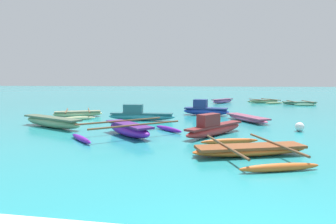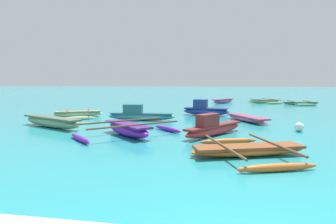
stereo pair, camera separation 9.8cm
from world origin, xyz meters
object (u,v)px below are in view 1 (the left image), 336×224
Objects in this scene: moored_boat_4 at (78,114)px; moored_boat_8 at (264,101)px; moored_boat_7 at (140,115)px; moored_boat_10 at (214,128)px; moored_boat_2 at (205,110)px; moored_boat_6 at (222,101)px; moored_boat_0 at (250,150)px; moored_boat_9 at (247,118)px; mooring_buoy_0 at (300,127)px; moored_boat_1 at (52,122)px; moored_boat_3 at (129,129)px; moored_boat_5 at (299,103)px.

moored_boat_8 is (12.75, 13.96, -0.02)m from moored_boat_4.
moored_boat_10 is (4.09, -3.93, 0.00)m from moored_boat_7.
moored_boat_2 is 12.80m from moored_boat_8.
moored_boat_4 reaches higher than moored_boat_6.
moored_boat_0 is at bearing -128.94° from moored_boat_8.
moored_boat_4 reaches higher than moored_boat_9.
moored_boat_4 is 0.99× the size of moored_boat_8.
moored_boat_0 is 12.21m from moored_boat_4.
mooring_buoy_0 is at bearing -135.48° from moored_boat_6.
moored_boat_1 is 1.19× the size of moored_boat_10.
moored_boat_1 is at bearing -105.91° from moored_boat_4.
moored_boat_0 is 3.25m from moored_boat_10.
moored_boat_7 is (-0.78, 4.57, 0.05)m from moored_boat_3.
moored_boat_1 is 1.09× the size of moored_boat_4.
moored_boat_10 reaches higher than moored_boat_5.
moored_boat_4 is 1.22× the size of moored_boat_6.
moored_boat_3 is at bearing -74.23° from moored_boat_4.
moored_boat_3 is 1.24× the size of moored_boat_9.
moored_boat_2 is 0.82× the size of moored_boat_4.
moored_boat_0 is 1.15× the size of moored_boat_9.
moored_boat_8 is (12.04, 18.00, -0.10)m from moored_boat_1.
moored_boat_3 is at bearing -125.32° from moored_boat_5.
moored_boat_6 is 16.65m from mooring_buoy_0.
mooring_buoy_0 is (-3.82, -15.62, 0.04)m from moored_boat_5.
moored_boat_9 is 8.49× the size of mooring_buoy_0.
mooring_buoy_0 is at bearing -108.05° from moored_boat_5.
moored_boat_7 is 1.02× the size of moored_boat_8.
moored_boat_1 is 9.90m from moored_boat_9.
moored_boat_7 reaches higher than moored_boat_3.
moored_boat_10 reaches higher than moored_boat_6.
moored_boat_7 is (4.11, -0.92, 0.12)m from moored_boat_4.
moored_boat_2 reaches higher than moored_boat_4.
moored_boat_2 is at bearing 116.82° from moored_boat_3.
moored_boat_0 is at bearing -66.23° from moored_boat_4.
moored_boat_5 is (10.74, 17.86, -0.10)m from moored_boat_3.
moored_boat_3 reaches higher than moored_boat_0.
moored_boat_6 is (1.17, 10.81, -0.12)m from moored_boat_2.
moored_boat_3 reaches higher than moored_boat_4.
moored_boat_1 reaches higher than moored_boat_8.
moored_boat_10 is (-1.66, -4.58, 0.14)m from moored_boat_9.
mooring_buoy_0 is at bearing 41.83° from moored_boat_0.
moored_boat_10 is (0.71, -7.14, -0.04)m from moored_boat_2.
moored_boat_8 is (3.44, 21.86, 0.01)m from moored_boat_0.
moored_boat_7 is at bearing -164.35° from moored_boat_6.
moored_boat_6 is 0.90× the size of moored_boat_10.
moored_boat_2 is at bearing 127.89° from mooring_buoy_0.
moored_boat_8 is 1.09× the size of moored_boat_9.
moored_boat_8 is 9.22× the size of mooring_buoy_0.
moored_boat_2 is at bearing -133.17° from moored_boat_5.
moored_boat_5 is at bearing -58.90° from moored_boat_8.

